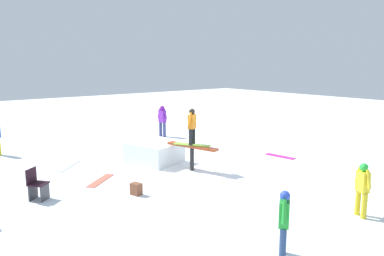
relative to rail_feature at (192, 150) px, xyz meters
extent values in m
plane|color=white|center=(0.00, 0.00, -0.74)|extent=(60.00, 60.00, 0.00)
cylinder|color=black|center=(0.00, 0.00, -0.33)|extent=(0.14, 0.14, 0.82)
cube|color=#A53F1E|center=(0.00, 0.00, 0.12)|extent=(2.02, 0.77, 0.08)
cube|color=white|center=(-1.74, -0.44, -0.37)|extent=(2.11, 1.90, 0.75)
cube|color=#92CC3E|center=(0.00, 0.00, 0.17)|extent=(1.28, 0.89, 0.03)
cylinder|color=black|center=(0.06, -0.11, 0.46)|extent=(0.13, 0.13, 0.55)
cylinder|color=black|center=(-0.06, 0.11, 0.46)|extent=(0.13, 0.13, 0.55)
cube|color=orange|center=(0.00, 0.00, 0.98)|extent=(0.33, 0.37, 0.49)
cylinder|color=orange|center=(0.10, -0.17, 1.09)|extent=(0.20, 0.28, 0.45)
cylinder|color=orange|center=(-0.10, 0.17, 1.09)|extent=(0.20, 0.28, 0.45)
sphere|color=black|center=(0.00, 0.00, 1.33)|extent=(0.20, 0.20, 0.20)
cylinder|color=navy|center=(5.77, -2.36, -0.43)|extent=(0.13, 0.13, 0.62)
cylinder|color=navy|center=(5.62, -2.16, -0.43)|extent=(0.13, 0.13, 0.62)
cube|color=green|center=(5.69, -2.26, 0.14)|extent=(0.34, 0.36, 0.51)
cylinder|color=green|center=(5.81, -2.42, 0.25)|extent=(0.19, 0.21, 0.45)
cylinder|color=green|center=(5.58, -2.10, 0.25)|extent=(0.19, 0.21, 0.45)
sphere|color=blue|center=(5.69, -2.26, 0.49)|extent=(0.20, 0.20, 0.20)
cylinder|color=#3C427B|center=(-5.82, 2.56, -0.37)|extent=(0.15, 0.15, 0.74)
cylinder|color=#3C427B|center=(-5.54, 2.60, -0.37)|extent=(0.15, 0.15, 0.74)
cube|color=purple|center=(-5.68, 2.58, 0.30)|extent=(0.39, 0.27, 0.59)
cylinder|color=purple|center=(-5.90, 2.54, 0.43)|extent=(0.24, 0.12, 0.53)
cylinder|color=purple|center=(-5.45, 2.61, 0.43)|extent=(0.24, 0.12, 0.53)
sphere|color=purple|center=(-5.68, 2.58, 0.71)|extent=(0.23, 0.23, 0.23)
cylinder|color=gold|center=(5.55, 0.82, -0.42)|extent=(0.13, 0.13, 0.64)
cylinder|color=gold|center=(5.77, 0.71, -0.42)|extent=(0.13, 0.13, 0.64)
cube|color=yellow|center=(5.66, 0.77, 0.15)|extent=(0.36, 0.31, 0.51)
cylinder|color=yellow|center=(5.49, 0.85, 0.26)|extent=(0.21, 0.16, 0.45)
cylinder|color=yellow|center=(5.84, 0.68, 0.26)|extent=(0.21, 0.16, 0.45)
sphere|color=green|center=(5.66, 0.77, 0.50)|extent=(0.20, 0.20, 0.20)
cube|color=#EF6A50|center=(-0.88, -3.01, -0.73)|extent=(1.07, 1.24, 0.02)
cube|color=silver|center=(-3.19, -3.21, -0.73)|extent=(1.29, 1.28, 0.02)
cube|color=#D02598|center=(0.67, 3.95, -0.73)|extent=(1.29, 0.45, 0.02)
cube|color=#3F3F44|center=(-0.23, -4.93, -0.52)|extent=(0.28, 0.32, 0.44)
cube|color=#3F3F44|center=(-0.50, -5.16, -0.52)|extent=(0.28, 0.32, 0.44)
cube|color=black|center=(-0.36, -5.05, -0.28)|extent=(0.62, 0.62, 0.04)
cube|color=black|center=(-0.51, -5.18, -0.06)|extent=(0.31, 0.36, 0.40)
cube|color=brown|center=(0.94, -2.76, -0.57)|extent=(0.35, 0.29, 0.34)
camera|label=1|loc=(9.88, -7.81, 2.97)|focal=35.00mm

